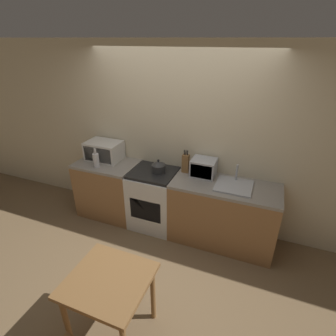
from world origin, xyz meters
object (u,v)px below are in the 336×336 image
at_px(stove_range, 154,198).
at_px(kettle, 158,167).
at_px(microwave, 104,151).
at_px(bottle, 96,160).
at_px(dining_table, 109,288).
at_px(toaster_oven, 204,168).

height_order(stove_range, kettle, kettle).
bearing_deg(microwave, kettle, -5.23).
bearing_deg(stove_range, kettle, 14.14).
height_order(microwave, bottle, bottle).
relative_size(kettle, bottle, 0.68).
bearing_deg(stove_range, dining_table, -78.78).
bearing_deg(stove_range, microwave, 173.17).
bearing_deg(dining_table, stove_range, 101.22).
bearing_deg(microwave, bottle, -81.41).
xyz_separation_m(stove_range, kettle, (0.07, 0.02, 0.53)).
bearing_deg(microwave, toaster_oven, 1.59).
bearing_deg(bottle, kettle, 11.42).
height_order(microwave, toaster_oven, microwave).
xyz_separation_m(stove_range, microwave, (-0.88, 0.10, 0.59)).
distance_m(stove_range, microwave, 1.06).
bearing_deg(dining_table, bottle, 127.55).
relative_size(stove_range, toaster_oven, 2.75).
xyz_separation_m(stove_range, bottle, (-0.84, -0.17, 0.56)).
relative_size(kettle, microwave, 0.37).
bearing_deg(toaster_oven, microwave, -178.41).
height_order(stove_range, dining_table, stove_range).
xyz_separation_m(stove_range, toaster_oven, (0.68, 0.15, 0.57)).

